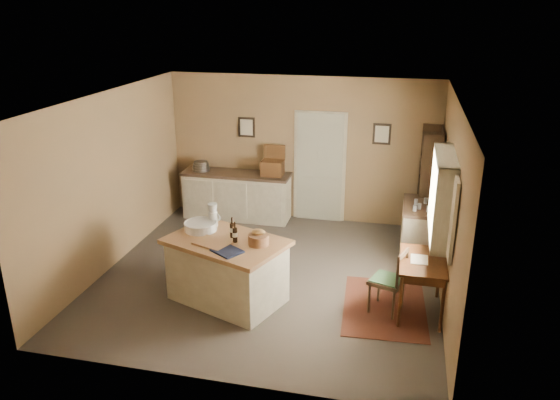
# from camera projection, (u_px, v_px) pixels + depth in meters

# --- Properties ---
(ground) EXTENTS (5.00, 5.00, 0.00)m
(ground) POSITION_uv_depth(u_px,v_px,m) (270.00, 276.00, 8.30)
(ground) COLOR brown
(ground) RESTS_ON ground
(wall_back) EXTENTS (5.00, 0.10, 2.70)m
(wall_back) POSITION_uv_depth(u_px,v_px,m) (302.00, 149.00, 10.13)
(wall_back) COLOR #937047
(wall_back) RESTS_ON ground
(wall_front) EXTENTS (5.00, 0.10, 2.70)m
(wall_front) POSITION_uv_depth(u_px,v_px,m) (209.00, 271.00, 5.55)
(wall_front) COLOR #937047
(wall_front) RESTS_ON ground
(wall_left) EXTENTS (0.10, 5.00, 2.70)m
(wall_left) POSITION_uv_depth(u_px,v_px,m) (111.00, 180.00, 8.37)
(wall_left) COLOR #937047
(wall_left) RESTS_ON ground
(wall_right) EXTENTS (0.10, 5.00, 2.70)m
(wall_right) POSITION_uv_depth(u_px,v_px,m) (450.00, 206.00, 7.31)
(wall_right) COLOR #937047
(wall_right) RESTS_ON ground
(ceiling) EXTENTS (5.00, 5.00, 0.00)m
(ceiling) POSITION_uv_depth(u_px,v_px,m) (268.00, 98.00, 7.38)
(ceiling) COLOR silver
(ceiling) RESTS_ON wall_back
(door) EXTENTS (0.97, 0.06, 2.11)m
(door) POSITION_uv_depth(u_px,v_px,m) (320.00, 166.00, 10.13)
(door) COLOR #A7A58E
(door) RESTS_ON ground
(framed_prints) EXTENTS (2.82, 0.02, 0.38)m
(framed_prints) POSITION_uv_depth(u_px,v_px,m) (312.00, 131.00, 9.94)
(framed_prints) COLOR black
(framed_prints) RESTS_ON ground
(window) EXTENTS (0.25, 1.99, 1.12)m
(window) POSITION_uv_depth(u_px,v_px,m) (446.00, 197.00, 7.07)
(window) COLOR beige
(window) RESTS_ON ground
(work_island) EXTENTS (1.82, 1.51, 1.20)m
(work_island) POSITION_uv_depth(u_px,v_px,m) (227.00, 268.00, 7.50)
(work_island) COLOR beige
(work_island) RESTS_ON ground
(sideboard) EXTENTS (2.05, 0.58, 1.18)m
(sideboard) POSITION_uv_depth(u_px,v_px,m) (237.00, 194.00, 10.40)
(sideboard) COLOR beige
(sideboard) RESTS_ON ground
(rug) EXTENTS (1.19, 1.66, 0.01)m
(rug) POSITION_uv_depth(u_px,v_px,m) (384.00, 307.00, 7.46)
(rug) COLOR #552A19
(rug) RESTS_ON ground
(writing_desk) EXTENTS (0.60, 0.97, 0.82)m
(writing_desk) POSITION_uv_depth(u_px,v_px,m) (423.00, 266.00, 7.13)
(writing_desk) COLOR #361B0C
(writing_desk) RESTS_ON ground
(desk_chair) EXTENTS (0.53, 0.53, 0.90)m
(desk_chair) POSITION_uv_depth(u_px,v_px,m) (387.00, 281.00, 7.23)
(desk_chair) COLOR #322215
(desk_chair) RESTS_ON ground
(right_cabinet) EXTENTS (0.58, 1.04, 0.99)m
(right_cabinet) POSITION_uv_depth(u_px,v_px,m) (420.00, 231.00, 8.79)
(right_cabinet) COLOR beige
(right_cabinet) RESTS_ON ground
(shelving_unit) EXTENTS (0.33, 0.88, 1.95)m
(shelving_unit) POSITION_uv_depth(u_px,v_px,m) (431.00, 186.00, 9.30)
(shelving_unit) COLOR #322215
(shelving_unit) RESTS_ON ground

